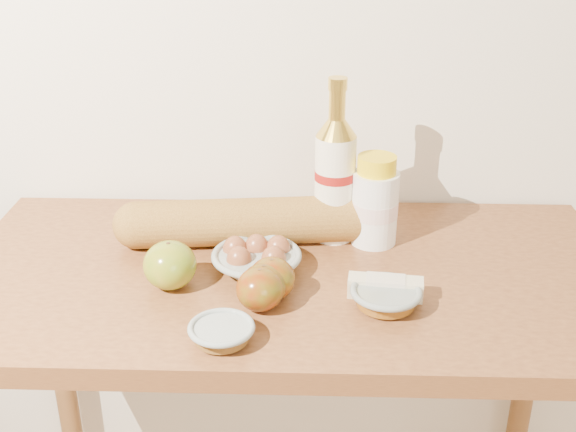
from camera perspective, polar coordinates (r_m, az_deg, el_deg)
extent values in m
cube|color=silver|center=(1.48, 0.47, 15.93)|extent=(3.50, 0.02, 2.60)
cube|color=#92592F|center=(1.31, 0.04, -4.97)|extent=(1.20, 0.60, 0.04)
cylinder|color=brown|center=(1.87, -17.24, -12.55)|extent=(0.05, 0.05, 0.86)
cylinder|color=brown|center=(1.85, 18.10, -13.18)|extent=(0.05, 0.05, 0.86)
cylinder|color=white|center=(1.37, 3.71, 2.22)|extent=(0.09, 0.09, 0.21)
cylinder|color=maroon|center=(1.36, 3.74, 3.28)|extent=(0.09, 0.09, 0.02)
cone|color=#E8BF44|center=(1.33, 3.85, 6.98)|extent=(0.09, 0.09, 0.03)
cylinder|color=#E8BF44|center=(1.32, 3.91, 8.79)|extent=(0.04, 0.04, 0.05)
cylinder|color=#E8BF44|center=(1.31, 3.96, 10.39)|extent=(0.04, 0.04, 0.02)
cylinder|color=white|center=(1.38, 6.86, 0.64)|extent=(0.11, 0.11, 0.14)
cylinder|color=#F3D1CC|center=(1.38, 6.86, 0.64)|extent=(0.11, 0.11, 0.03)
cylinder|color=yellow|center=(1.34, 7.05, 4.05)|extent=(0.09, 0.09, 0.03)
torus|color=#8D9A94|center=(1.28, -2.51, -3.13)|extent=(0.17, 0.17, 0.01)
ellipsoid|color=brown|center=(1.27, -3.89, -3.58)|extent=(0.05, 0.05, 0.06)
ellipsoid|color=brown|center=(1.27, -1.14, -3.55)|extent=(0.05, 0.05, 0.06)
ellipsoid|color=brown|center=(1.31, -2.48, -2.60)|extent=(0.05, 0.05, 0.06)
ellipsoid|color=brown|center=(1.31, -4.21, -2.74)|extent=(0.05, 0.05, 0.06)
ellipsoid|color=brown|center=(1.31, -0.77, -2.70)|extent=(0.05, 0.05, 0.06)
cylinder|color=#A97A33|center=(1.38, -2.52, -0.42)|extent=(0.46, 0.14, 0.09)
sphere|color=#A97A33|center=(1.39, -11.87, -0.71)|extent=(0.10, 0.10, 0.09)
sphere|color=#A97A33|center=(1.40, 6.75, -0.12)|extent=(0.10, 0.10, 0.09)
ellipsoid|color=olive|center=(1.25, -9.32, -3.85)|extent=(0.10, 0.10, 0.08)
cylinder|color=#4E301A|center=(1.23, -9.43, -2.40)|extent=(0.01, 0.01, 0.01)
ellipsoid|color=maroon|center=(1.19, -1.92, -5.45)|extent=(0.09, 0.09, 0.07)
cylinder|color=#483018|center=(1.17, -1.94, -4.19)|extent=(0.01, 0.01, 0.01)
ellipsoid|color=#950808|center=(1.20, -1.29, -4.97)|extent=(0.10, 0.10, 0.07)
cylinder|color=#51351B|center=(1.19, -1.31, -3.69)|extent=(0.01, 0.01, 0.01)
torus|color=#8F9C98|center=(1.10, -5.29, -8.77)|extent=(0.12, 0.12, 0.01)
cylinder|color=brown|center=(1.11, -5.27, -9.21)|extent=(0.10, 0.10, 0.02)
torus|color=gray|center=(1.19, 7.76, -5.93)|extent=(0.15, 0.15, 0.01)
cylinder|color=brown|center=(1.20, 7.72, -6.42)|extent=(0.13, 0.13, 0.02)
cube|color=beige|center=(1.22, 7.69, -5.62)|extent=(0.13, 0.05, 0.03)
cube|color=beige|center=(1.22, 7.69, -5.62)|extent=(0.07, 0.04, 0.04)
ellipsoid|color=#950808|center=(1.17, -2.24, -5.79)|extent=(0.10, 0.10, 0.07)
cylinder|color=#51351B|center=(1.16, -2.26, -4.49)|extent=(0.01, 0.01, 0.01)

